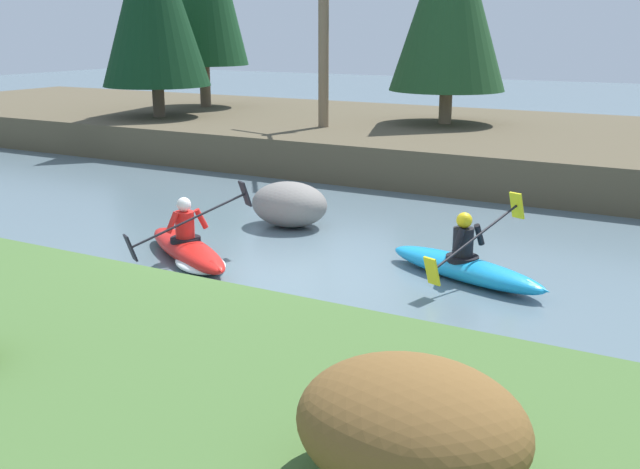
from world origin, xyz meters
The scene contains 7 objects.
ground_plane centered at (0.00, 0.00, 0.00)m, with size 90.00×90.00×0.00m, color slate.
riverbank_far centered at (0.00, 10.98, 0.48)m, with size 44.00×9.59×0.95m.
bare_tree_upstream centered at (-4.27, 8.95, 3.23)m, with size 2.70×2.67×4.82m.
shrub_clump_second centered at (4.02, -5.08, 1.16)m, with size 1.51×1.26×0.82m.
kayaker_lead centered at (2.38, 1.07, 0.22)m, with size 2.75×2.01×1.20m.
kayaker_middle centered at (-1.71, -0.17, 0.20)m, with size 2.63×1.97×1.20m.
boulder_midstream centered at (-1.47, 2.47, 0.41)m, with size 1.47×1.15×0.83m.
Camera 1 is at (5.55, -9.02, 3.56)m, focal length 42.00 mm.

